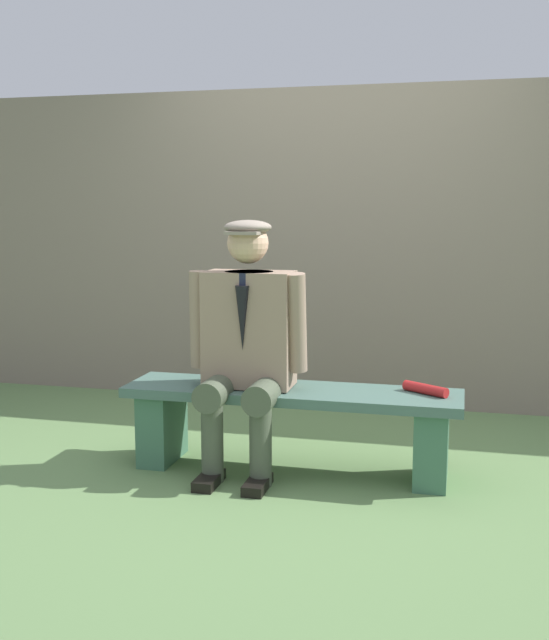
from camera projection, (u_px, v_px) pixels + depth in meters
name	position (u px, v px, depth m)	size (l,w,h in m)	color
ground_plane	(291.00, 470.00, 3.97)	(30.00, 30.00, 0.00)	#5E804B
bench	(291.00, 416.00, 3.93)	(1.72, 0.42, 0.43)	#446359
seated_man	(247.00, 338.00, 3.87)	(0.62, 0.55, 1.29)	gray
rolled_magazine	(425.00, 389.00, 3.79)	(0.05, 0.05, 0.25)	#B21E1E
stadium_wall	(340.00, 248.00, 5.29)	(12.00, 0.24, 2.14)	gray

